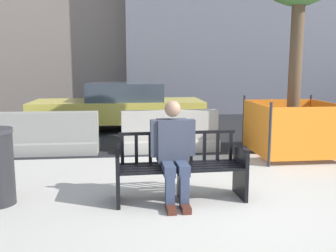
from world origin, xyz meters
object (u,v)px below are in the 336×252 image
object	(u,v)px
seated_person	(173,150)
car_taxi_near	(120,107)
jersey_barrier_centre	(170,134)
construction_fence	(292,127)
street_bench	(180,170)
jersey_barrier_left	(48,137)

from	to	relation	value
seated_person	car_taxi_near	bearing A→B (deg)	97.89
seated_person	jersey_barrier_centre	world-z (taller)	seated_person
jersey_barrier_centre	car_taxi_near	bearing A→B (deg)	112.03
construction_fence	jersey_barrier_centre	bearing A→B (deg)	162.46
jersey_barrier_centre	construction_fence	size ratio (longest dim) A/B	1.33
construction_fence	car_taxi_near	size ratio (longest dim) A/B	0.33
jersey_barrier_centre	car_taxi_near	world-z (taller)	car_taxi_near
street_bench	car_taxi_near	size ratio (longest dim) A/B	0.37
construction_fence	car_taxi_near	distance (m)	4.79
jersey_barrier_centre	jersey_barrier_left	world-z (taller)	same
street_bench	jersey_barrier_left	xyz separation A→B (m)	(-2.28, 2.91, -0.06)
jersey_barrier_centre	jersey_barrier_left	size ratio (longest dim) A/B	1.01
street_bench	seated_person	distance (m)	0.32
car_taxi_near	jersey_barrier_centre	bearing A→B (deg)	-67.97
jersey_barrier_left	car_taxi_near	distance (m)	3.00
jersey_barrier_left	construction_fence	size ratio (longest dim) A/B	1.31
seated_person	jersey_barrier_left	xyz separation A→B (m)	(-2.18, 2.97, -0.35)
street_bench	seated_person	bearing A→B (deg)	-148.46
construction_fence	car_taxi_near	xyz separation A→B (m)	(-3.40, 3.38, 0.08)
seated_person	jersey_barrier_left	bearing A→B (deg)	126.25
jersey_barrier_centre	seated_person	bearing A→B (deg)	-95.68
jersey_barrier_centre	construction_fence	distance (m)	2.45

